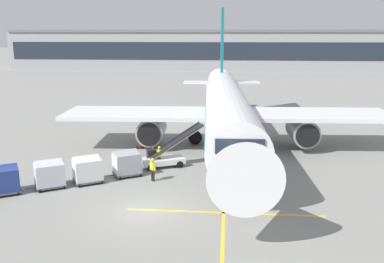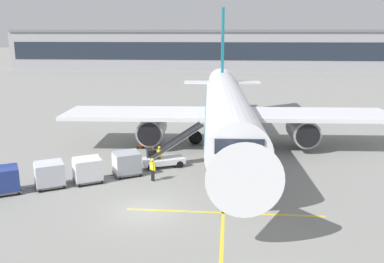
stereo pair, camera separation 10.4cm
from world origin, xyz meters
name	(u,v)px [view 1 (the left image)]	position (x,y,z in m)	size (l,w,h in m)	color
ground_plane	(143,211)	(0.00, 0.00, 0.00)	(600.00, 600.00, 0.00)	gray
parked_airplane	(227,109)	(4.93, 15.50, 3.68)	(30.85, 41.04, 13.73)	white
belt_loader	(166,155)	(0.05, 8.98, 0.93)	(5.16, 3.21, 3.46)	silver
baggage_cart_lead	(127,163)	(-2.56, 6.47, 1.00)	(2.75, 2.40, 1.91)	#515156
baggage_cart_second	(88,169)	(-5.02, 4.69, 1.00)	(2.75, 2.40, 1.91)	#515156
baggage_cart_third	(49,174)	(-7.34, 3.47, 1.00)	(2.75, 2.40, 1.91)	#515156
baggage_cart_fourth	(4,180)	(-9.93, 2.08, 1.00)	(2.75, 2.40, 1.91)	#515156
ground_crew_by_loader	(153,168)	(-0.37, 5.41, 1.00)	(0.46, 0.43, 1.74)	black
ground_crew_by_carts	(130,159)	(-2.52, 7.44, 1.00)	(0.38, 0.52, 1.74)	#514C42
ground_crew_marshaller	(159,155)	(-0.42, 8.74, 1.00)	(0.47, 0.42, 1.74)	#514C42
safety_cone_engine_keepout	(153,151)	(-1.58, 12.15, 0.37)	(0.68, 0.68, 0.77)	black
safety_cone_wingtip	(140,144)	(-3.20, 14.43, 0.36)	(0.66, 0.66, 0.75)	black
safety_cone_nose_mark	(159,156)	(-0.81, 10.76, 0.32)	(0.59, 0.59, 0.67)	black
apron_guidance_line_lead_in	(226,149)	(4.89, 14.79, 0.00)	(0.20, 110.00, 0.01)	yellow
apron_guidance_line_stop_bar	(225,213)	(4.96, 0.25, 0.00)	(12.00, 0.20, 0.01)	yellow
terminal_building	(201,50)	(-3.26, 104.03, 5.82)	(113.66, 15.08, 11.74)	#939399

